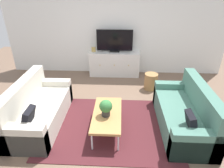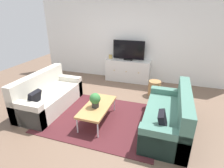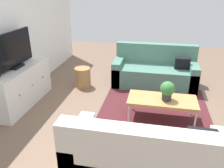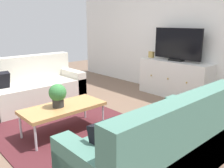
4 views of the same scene
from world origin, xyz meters
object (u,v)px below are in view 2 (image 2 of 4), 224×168
object	(u,v)px
couch_left_side	(48,97)
couch_right_side	(170,118)
coffee_table	(97,107)
flat_screen_tv	(129,50)
wicker_basket	(154,88)
potted_plant	(95,100)
tv_console	(128,71)
mantel_clock	(111,57)

from	to	relation	value
couch_left_side	couch_right_side	distance (m)	2.87
coffee_table	flat_screen_tv	size ratio (longest dim) A/B	1.07
wicker_basket	potted_plant	bearing A→B (deg)	-120.71
couch_left_side	coffee_table	distance (m)	1.40
coffee_table	tv_console	xyz separation A→B (m)	(0.04, 2.53, 0.01)
couch_left_side	potted_plant	xyz separation A→B (m)	(1.37, -0.22, 0.27)
coffee_table	mantel_clock	xyz separation A→B (m)	(-0.57, 2.53, 0.43)
coffee_table	mantel_clock	distance (m)	2.63
potted_plant	mantel_clock	distance (m)	2.66
wicker_basket	mantel_clock	bearing A→B (deg)	151.79
potted_plant	tv_console	bearing A→B (deg)	88.77
potted_plant	flat_screen_tv	xyz separation A→B (m)	(0.06, 2.62, 0.48)
couch_right_side	coffee_table	size ratio (longest dim) A/B	1.61
mantel_clock	couch_left_side	bearing A→B (deg)	-109.00
couch_left_side	flat_screen_tv	size ratio (longest dim) A/B	1.73
couch_left_side	tv_console	xyz separation A→B (m)	(1.43, 2.37, 0.07)
flat_screen_tv	wicker_basket	xyz separation A→B (m)	(0.98, -0.87, -0.82)
couch_left_side	potted_plant	size ratio (longest dim) A/B	5.68
couch_left_side	potted_plant	world-z (taller)	couch_left_side
couch_left_side	tv_console	distance (m)	2.77
tv_console	coffee_table	bearing A→B (deg)	-90.89
wicker_basket	coffee_table	bearing A→B (deg)	-121.22
mantel_clock	wicker_basket	world-z (taller)	mantel_clock
mantel_clock	tv_console	bearing A→B (deg)	-0.00
tv_console	flat_screen_tv	bearing A→B (deg)	90.00
flat_screen_tv	mantel_clock	size ratio (longest dim) A/B	7.86
mantel_clock	coffee_table	bearing A→B (deg)	-77.35
couch_right_side	mantel_clock	size ratio (longest dim) A/B	13.60
coffee_table	tv_console	bearing A→B (deg)	89.11
potted_plant	tv_console	world-z (taller)	tv_console
couch_right_side	flat_screen_tv	size ratio (longest dim) A/B	1.73
couch_left_side	couch_right_side	world-z (taller)	same
couch_left_side	flat_screen_tv	bearing A→B (deg)	59.23
tv_console	mantel_clock	distance (m)	0.74
couch_left_side	mantel_clock	bearing A→B (deg)	71.00
flat_screen_tv	mantel_clock	xyz separation A→B (m)	(-0.61, -0.02, -0.25)
couch_left_side	coffee_table	xyz separation A→B (m)	(1.39, -0.16, 0.06)
couch_right_side	coffee_table	world-z (taller)	couch_right_side
couch_right_side	mantel_clock	bearing A→B (deg)	130.83
couch_right_side	wicker_basket	world-z (taller)	couch_right_side
coffee_table	flat_screen_tv	xyz separation A→B (m)	(0.04, 2.55, 0.68)
flat_screen_tv	couch_right_side	bearing A→B (deg)	-58.92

